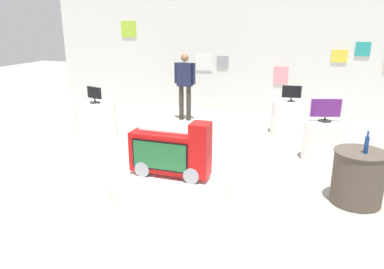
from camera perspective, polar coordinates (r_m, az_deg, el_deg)
ground_plane at (r=5.96m, az=0.86°, el=-7.57°), size 30.00×30.00×0.00m
back_wall_display at (r=10.59m, az=9.45°, el=12.38°), size 12.12×0.13×3.31m
main_display_pedestal at (r=5.73m, az=-3.33°, el=-7.40°), size 1.88×1.88×0.23m
novelty_firetruck_tv at (r=5.54m, az=-3.21°, el=-3.01°), size 1.23×0.38×0.88m
display_pedestal_left_rear at (r=7.21m, az=19.41°, el=-0.95°), size 0.72×0.72×0.74m
tv_on_left_rear at (r=7.06m, az=19.88°, el=3.67°), size 0.57×0.24×0.43m
display_pedestal_center_rear at (r=8.58m, az=-14.47°, el=2.29°), size 0.90×0.90×0.74m
tv_on_center_rear at (r=8.46m, az=-14.75°, el=5.97°), size 0.42×0.23×0.36m
display_pedestal_right_rear at (r=8.74m, az=14.76°, el=2.54°), size 0.84×0.84×0.74m
tv_on_right_rear at (r=8.62m, az=15.04°, el=6.21°), size 0.42×0.17×0.36m
side_table_round at (r=5.72m, az=24.11°, el=-5.96°), size 0.72×0.72×0.77m
bottle_on_side_table at (r=5.51m, az=25.20°, el=-1.37°), size 0.06×0.06×0.31m
shopper_browsing_near_truck at (r=9.52m, az=-1.10°, el=8.12°), size 0.56×0.20×1.70m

